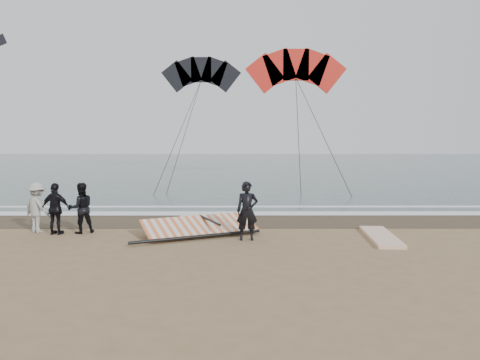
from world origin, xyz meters
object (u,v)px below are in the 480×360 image
Objects in this scene: man_main at (247,211)px; board_white at (381,237)px; board_cream at (185,222)px; sail_rig at (198,227)px.

board_white is (3.94, 0.18, -0.80)m from man_main.
man_main is 0.64× the size of board_white.
man_main is 0.63× the size of board_cream.
sail_rig is (0.59, -1.62, 0.14)m from board_cream.
board_cream is (-6.03, 2.30, 0.00)m from board_white.
board_white is 6.45m from board_cream.
man_main is 3.34m from board_cream.
man_main is at bearing -45.26° from board_cream.
sail_rig is (-5.44, 0.68, 0.14)m from board_white.
board_white is 0.73× the size of sail_rig.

